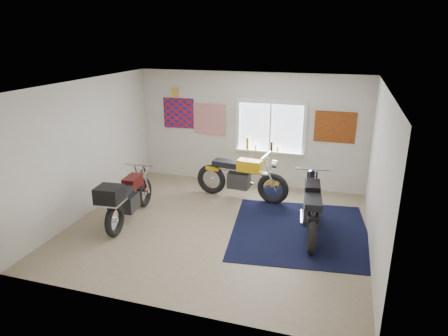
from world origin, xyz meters
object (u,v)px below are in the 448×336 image
(navy_rug, at_px, (300,231))
(maroon_tourer, at_px, (126,198))
(yellow_triumph, at_px, (241,178))
(black_chrome_bike, at_px, (311,209))

(navy_rug, bearing_deg, maroon_tourer, -168.93)
(navy_rug, relative_size, yellow_triumph, 1.20)
(yellow_triumph, relative_size, maroon_tourer, 1.09)
(yellow_triumph, distance_m, black_chrome_bike, 2.05)
(black_chrome_bike, height_order, maroon_tourer, black_chrome_bike)
(yellow_triumph, height_order, maroon_tourer, yellow_triumph)
(black_chrome_bike, bearing_deg, maroon_tourer, 93.92)
(yellow_triumph, distance_m, maroon_tourer, 2.58)
(yellow_triumph, xyz_separation_m, maroon_tourer, (-1.79, -1.86, 0.04))
(yellow_triumph, height_order, black_chrome_bike, yellow_triumph)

